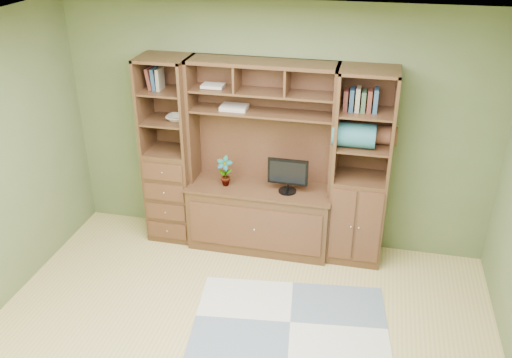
% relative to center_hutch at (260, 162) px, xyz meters
% --- Properties ---
extents(room, '(4.60, 4.10, 2.64)m').
position_rel_center_hutch_xyz_m(room, '(0.12, -1.73, 0.28)').
color(room, tan).
rests_on(room, ground).
extents(center_hutch, '(1.54, 0.53, 2.05)m').
position_rel_center_hutch_xyz_m(center_hutch, '(0.00, 0.00, 0.00)').
color(center_hutch, '#492D19').
rests_on(center_hutch, ground).
extents(left_tower, '(0.50, 0.45, 2.05)m').
position_rel_center_hutch_xyz_m(left_tower, '(-1.00, 0.04, 0.00)').
color(left_tower, '#492D19').
rests_on(left_tower, ground).
extents(right_tower, '(0.55, 0.45, 2.05)m').
position_rel_center_hutch_xyz_m(right_tower, '(1.02, 0.04, 0.00)').
color(right_tower, '#492D19').
rests_on(right_tower, ground).
extents(rug, '(1.86, 1.36, 0.01)m').
position_rel_center_hutch_xyz_m(rug, '(0.54, -1.17, -1.02)').
color(rug, '#AAB0B0').
rests_on(rug, ground).
extents(monitor, '(0.42, 0.19, 0.51)m').
position_rel_center_hutch_xyz_m(monitor, '(0.30, -0.03, -0.04)').
color(monitor, black).
rests_on(monitor, center_hutch).
extents(orchid, '(0.17, 0.12, 0.33)m').
position_rel_center_hutch_xyz_m(orchid, '(-0.37, -0.03, -0.13)').
color(orchid, '#B84D3E').
rests_on(orchid, center_hutch).
extents(magazines, '(0.27, 0.20, 0.04)m').
position_rel_center_hutch_xyz_m(magazines, '(-0.28, 0.09, 0.54)').
color(magazines, '#B4A799').
rests_on(magazines, center_hutch).
extents(bowl, '(0.21, 0.21, 0.05)m').
position_rel_center_hutch_xyz_m(bowl, '(-0.89, 0.04, 0.39)').
color(bowl, silver).
rests_on(bowl, left_tower).
extents(blanket_teal, '(0.41, 0.24, 0.24)m').
position_rel_center_hutch_xyz_m(blanket_teal, '(0.93, -0.01, 0.38)').
color(blanket_teal, '#29636C').
rests_on(blanket_teal, right_tower).
extents(blanket_red, '(0.33, 0.18, 0.18)m').
position_rel_center_hutch_xyz_m(blanket_red, '(1.17, 0.12, 0.36)').
color(blanket_red, brown).
rests_on(blanket_red, right_tower).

